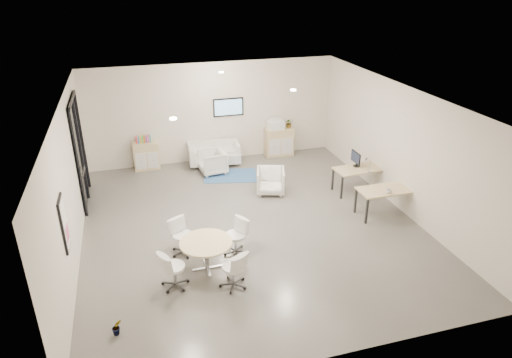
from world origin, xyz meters
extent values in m
cube|color=#56544E|center=(0.00, 0.00, -0.40)|extent=(8.00, 9.00, 0.80)
cube|color=white|center=(0.00, 0.00, 3.60)|extent=(8.00, 9.00, 0.80)
cube|color=beige|center=(0.00, 4.90, 1.60)|extent=(8.00, 0.80, 3.20)
cube|color=beige|center=(0.00, -4.90, 1.60)|extent=(8.00, 0.80, 3.20)
cube|color=beige|center=(-4.40, 0.00, 1.60)|extent=(0.80, 9.00, 3.20)
cube|color=beige|center=(4.40, 0.00, 1.60)|extent=(0.80, 9.00, 3.20)
cube|color=black|center=(-3.96, 2.50, 1.43)|extent=(0.02, 1.90, 2.85)
cube|color=black|center=(-3.94, 2.50, 2.81)|extent=(0.06, 1.90, 0.08)
cube|color=black|center=(-3.94, 1.59, 1.43)|extent=(0.06, 0.08, 2.85)
cube|color=black|center=(-3.94, 3.41, 1.43)|extent=(0.06, 0.08, 2.85)
cube|color=black|center=(-3.94, 2.65, 1.43)|extent=(0.06, 0.07, 2.85)
cube|color=#B2B2B7|center=(-3.90, 2.05, 1.05)|extent=(0.04, 0.60, 0.05)
cube|color=black|center=(-3.98, -1.60, 1.55)|extent=(0.04, 0.54, 1.04)
cube|color=white|center=(-3.95, -1.60, 1.55)|extent=(0.01, 0.46, 0.96)
cube|color=#D34F81|center=(-3.95, -1.60, 1.35)|extent=(0.01, 0.32, 0.30)
cube|color=black|center=(0.50, 4.46, 1.75)|extent=(0.98, 0.05, 0.58)
cube|color=#7EB2DA|center=(0.50, 4.44, 1.75)|extent=(0.90, 0.01, 0.50)
cylinder|color=#FFEAC6|center=(-1.80, -1.00, 3.18)|extent=(0.14, 0.14, 0.03)
cylinder|color=#FFEAC6|center=(1.20, 0.50, 3.18)|extent=(0.14, 0.14, 0.03)
cylinder|color=#FFEAC6|center=(0.00, 3.00, 3.18)|extent=(0.14, 0.14, 0.03)
cube|color=tan|center=(-2.22, 4.27, 0.44)|extent=(0.79, 0.39, 0.88)
cube|color=silver|center=(-2.40, 4.07, 0.35)|extent=(0.33, 0.02, 0.53)
cube|color=silver|center=(-2.04, 4.07, 0.35)|extent=(0.33, 0.02, 0.53)
cube|color=tan|center=(2.18, 4.25, 0.47)|extent=(0.95, 0.44, 0.95)
cube|color=silver|center=(1.96, 4.02, 0.38)|extent=(0.40, 0.02, 0.57)
cube|color=silver|center=(2.40, 4.02, 0.38)|extent=(0.40, 0.02, 0.57)
cube|color=red|center=(-2.47, 4.27, 0.99)|extent=(0.04, 0.14, 0.22)
cube|color=#337FCC|center=(-2.41, 4.27, 0.99)|extent=(0.04, 0.14, 0.22)
cube|color=gold|center=(-2.35, 4.27, 0.99)|extent=(0.04, 0.14, 0.22)
cube|color=#4CB24C|center=(-2.29, 4.27, 0.99)|extent=(0.04, 0.14, 0.22)
cube|color=#CC6619|center=(-2.23, 4.27, 0.99)|extent=(0.04, 0.14, 0.22)
cube|color=purple|center=(-2.17, 4.27, 0.99)|extent=(0.04, 0.14, 0.22)
cube|color=#E54C7F|center=(-2.12, 4.27, 0.99)|extent=(0.04, 0.14, 0.22)
cube|color=teal|center=(-2.06, 4.27, 0.99)|extent=(0.04, 0.14, 0.22)
cube|color=white|center=(2.05, 4.25, 1.09)|extent=(0.54, 0.46, 0.29)
cube|color=white|center=(2.05, 4.25, 1.27)|extent=(0.40, 0.35, 0.06)
cube|color=beige|center=(-0.09, 4.04, 0.25)|extent=(1.69, 0.95, 0.31)
cube|color=beige|center=(-0.09, 4.36, 0.56)|extent=(1.64, 0.32, 0.31)
cube|color=beige|center=(-0.84, 4.04, 0.41)|extent=(0.21, 0.82, 0.61)
cube|color=beige|center=(0.65, 4.04, 0.41)|extent=(0.21, 0.82, 0.61)
cube|color=#2E578E|center=(0.18, 3.00, 0.01)|extent=(1.78, 1.38, 0.01)
imported|color=beige|center=(-0.28, 3.39, 0.39)|extent=(0.79, 0.84, 0.79)
imported|color=beige|center=(1.02, 1.56, 0.39)|extent=(0.94, 0.91, 0.78)
cube|color=tan|center=(3.41, 0.95, 0.69)|extent=(1.41, 0.77, 0.04)
cube|color=black|center=(2.78, 0.65, 0.34)|extent=(0.05, 0.05, 0.68)
cube|color=black|center=(4.05, 0.65, 0.34)|extent=(0.05, 0.05, 0.68)
cube|color=black|center=(2.78, 1.24, 0.34)|extent=(0.05, 0.05, 0.68)
cube|color=black|center=(4.05, 1.24, 0.34)|extent=(0.05, 0.05, 0.68)
cube|color=tan|center=(3.41, -0.47, 0.70)|extent=(1.39, 0.70, 0.04)
cube|color=black|center=(2.77, -0.76, 0.34)|extent=(0.05, 0.05, 0.68)
cube|color=black|center=(4.06, -0.76, 0.34)|extent=(0.05, 0.05, 0.68)
cube|color=black|center=(2.77, -0.17, 0.34)|extent=(0.05, 0.05, 0.68)
cube|color=black|center=(4.06, -0.17, 0.34)|extent=(0.05, 0.05, 0.68)
cylinder|color=black|center=(3.41, 1.10, 0.72)|extent=(0.20, 0.20, 0.02)
cube|color=black|center=(3.41, 1.10, 0.84)|extent=(0.04, 0.03, 0.24)
cube|color=black|center=(3.36, 1.10, 0.99)|extent=(0.03, 0.50, 0.32)
cylinder|color=tan|center=(-1.38, -1.54, 0.65)|extent=(1.10, 1.10, 0.04)
cylinder|color=#B2B2B7|center=(-1.38, -1.54, 0.32)|extent=(0.10, 0.10, 0.63)
cube|color=#B2B2B7|center=(-1.38, -1.54, 0.01)|extent=(0.64, 0.06, 0.03)
cube|color=#B2B2B7|center=(-1.38, -1.54, 0.01)|extent=(0.06, 0.64, 0.03)
imported|color=#3F7F3F|center=(2.52, 4.24, 1.07)|extent=(0.36, 0.38, 0.25)
imported|color=#3F7F3F|center=(-3.23, -3.00, 0.07)|extent=(0.22, 0.34, 0.14)
imported|color=white|center=(3.37, -0.69, 0.79)|extent=(0.13, 0.10, 0.13)
camera|label=1|loc=(-2.61, -9.50, 5.77)|focal=32.00mm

